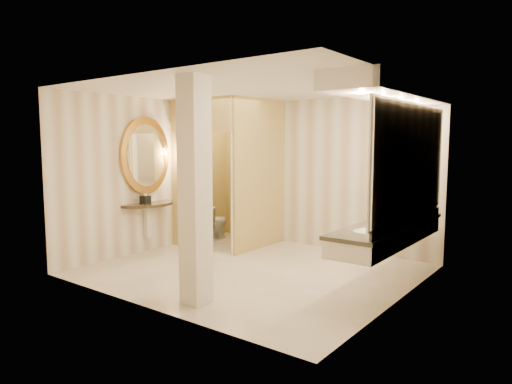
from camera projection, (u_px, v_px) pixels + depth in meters
floor at (252, 270)px, 6.93m from camera, size 4.50×4.50×0.00m
ceiling at (252, 89)px, 6.63m from camera, size 4.50×4.50×0.00m
wall_back at (318, 174)px, 8.36m from camera, size 4.50×0.02×2.70m
wall_front at (145, 193)px, 5.19m from camera, size 4.50×0.02×2.70m
wall_left at (152, 175)px, 8.13m from camera, size 0.02×4.00×2.70m
wall_right at (402, 191)px, 5.43m from camera, size 0.02×4.00×2.70m
toilet_closet at (235, 172)px, 8.22m from camera, size 1.50×1.55×2.70m
wall_sconce at (182, 153)px, 8.23m from camera, size 0.14×0.14×0.42m
vanity at (392, 166)px, 5.88m from camera, size 0.75×2.70×2.09m
console_shelf at (146, 176)px, 7.96m from camera, size 1.03×1.03×1.97m
pillar at (195, 192)px, 5.35m from camera, size 0.29×0.29×2.70m
tissue_box at (145, 200)px, 7.82m from camera, size 0.15×0.15×0.14m
toilet at (213, 222)px, 9.06m from camera, size 0.49×0.74×0.71m
soap_bottle_a at (373, 222)px, 5.69m from camera, size 0.07×0.07×0.13m
soap_bottle_b at (379, 219)px, 5.95m from camera, size 0.10×0.10×0.12m
soap_bottle_c at (375, 219)px, 5.67m from camera, size 0.10×0.10×0.22m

